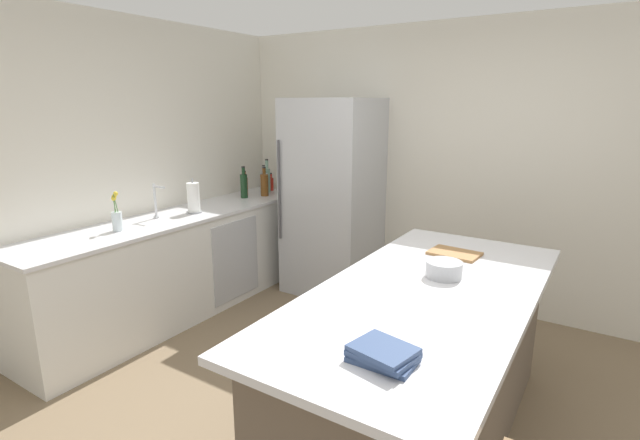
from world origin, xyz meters
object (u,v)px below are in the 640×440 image
(hot_sauce_bottle, at_px, (271,184))
(mixing_bowl, at_px, (444,269))
(kitchen_island, at_px, (422,366))
(cutting_board, at_px, (454,253))
(cookbook_stack, at_px, (383,354))
(flower_vase, at_px, (117,218))
(paper_towel_roll, at_px, (193,198))
(vinegar_bottle, at_px, (245,186))
(whiskey_bottle, at_px, (264,184))
(gin_bottle, at_px, (267,179))
(soda_bottle, at_px, (264,183))
(wine_bottle, at_px, (244,185))
(sink_faucet, at_px, (156,201))
(refrigerator, at_px, (333,198))

(hot_sauce_bottle, bearing_deg, mixing_bowl, -32.52)
(kitchen_island, distance_m, cutting_board, 0.81)
(cookbook_stack, bearing_deg, flower_vase, 166.33)
(flower_vase, xyz_separation_m, paper_towel_roll, (0.03, 0.76, 0.03))
(kitchen_island, bearing_deg, vinegar_bottle, 150.48)
(whiskey_bottle, bearing_deg, gin_bottle, 120.90)
(flower_vase, relative_size, whiskey_bottle, 1.02)
(paper_towel_roll, bearing_deg, soda_bottle, 92.46)
(mixing_bowl, bearing_deg, kitchen_island, -93.79)
(cutting_board, bearing_deg, wine_bottle, 164.08)
(wine_bottle, distance_m, cookbook_stack, 3.36)
(flower_vase, xyz_separation_m, cookbook_stack, (2.55, -0.62, -0.07))
(kitchen_island, relative_size, hot_sauce_bottle, 11.36)
(kitchen_island, xyz_separation_m, cutting_board, (-0.06, 0.66, 0.47))
(flower_vase, distance_m, mixing_bowl, 2.49)
(kitchen_island, xyz_separation_m, sink_faucet, (-2.52, 0.28, 0.61))
(paper_towel_roll, height_order, whiskey_bottle, paper_towel_roll)
(wine_bottle, xyz_separation_m, cookbook_stack, (2.60, -2.13, -0.10))
(vinegar_bottle, bearing_deg, gin_bottle, 77.51)
(sink_faucet, xyz_separation_m, gin_bottle, (0.03, 1.46, -0.01))
(hot_sauce_bottle, bearing_deg, sink_faucet, -90.37)
(refrigerator, distance_m, gin_bottle, 0.90)
(refrigerator, height_order, cookbook_stack, refrigerator)
(paper_towel_roll, distance_m, cookbook_stack, 2.88)
(wine_bottle, bearing_deg, cutting_board, -15.92)
(soda_bottle, bearing_deg, kitchen_island, -33.86)
(kitchen_island, bearing_deg, hot_sauce_bottle, 143.77)
(sink_faucet, xyz_separation_m, paper_towel_roll, (0.10, 0.32, -0.02))
(hot_sauce_bottle, bearing_deg, wine_bottle, -87.73)
(paper_towel_roll, bearing_deg, gin_bottle, 93.53)
(paper_towel_roll, bearing_deg, vinegar_bottle, 99.09)
(cookbook_stack, height_order, cutting_board, cookbook_stack)
(sink_faucet, height_order, paper_towel_roll, paper_towel_roll)
(whiskey_bottle, relative_size, wine_bottle, 0.94)
(kitchen_island, relative_size, mixing_bowl, 11.07)
(soda_bottle, bearing_deg, flower_vase, -89.50)
(soda_bottle, bearing_deg, vinegar_bottle, -113.49)
(soda_bottle, distance_m, whiskey_bottle, 0.12)
(sink_faucet, xyz_separation_m, flower_vase, (0.07, -0.43, -0.05))
(whiskey_bottle, bearing_deg, sink_faucet, -96.22)
(flower_vase, height_order, wine_bottle, wine_bottle)
(sink_faucet, height_order, whiskey_bottle, whiskey_bottle)
(paper_towel_roll, distance_m, mixing_bowl, 2.46)
(whiskey_bottle, xyz_separation_m, vinegar_bottle, (-0.17, -0.11, -0.02))
(kitchen_island, xyz_separation_m, flower_vase, (-2.44, -0.16, 0.56))
(kitchen_island, relative_size, wine_bottle, 6.90)
(mixing_bowl, xyz_separation_m, cutting_board, (-0.07, 0.43, -0.04))
(kitchen_island, bearing_deg, paper_towel_roll, 166.07)
(flower_vase, xyz_separation_m, vinegar_bottle, (-0.11, 1.60, 0.00))
(paper_towel_roll, relative_size, soda_bottle, 1.00)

